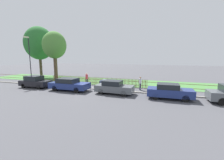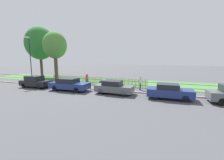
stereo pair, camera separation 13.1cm
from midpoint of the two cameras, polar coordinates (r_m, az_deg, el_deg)
name	(u,v)px [view 1 (the left image)]	position (r m, az deg, el deg)	size (l,w,h in m)	color
ground_plane	(85,89)	(18.41, -10.54, -3.34)	(120.00, 120.00, 0.00)	#4C4C51
kerb_stone	(85,88)	(18.48, -10.40, -3.10)	(42.66, 0.20, 0.12)	#9E998E
grass_strip	(104,81)	(23.80, -3.25, -0.46)	(42.66, 6.51, 0.01)	#477F3D
park_fence	(95,81)	(20.80, -6.68, -0.37)	(42.66, 0.05, 1.07)	brown
parked_car_silver_hatchback	(35,82)	(21.26, -27.38, -0.59)	(3.84, 1.84, 1.47)	black
parked_car_black_saloon	(69,84)	(17.85, -16.22, -1.57)	(4.57, 1.88, 1.41)	navy
parked_car_navy_estate	(114,87)	(15.61, 0.53, -2.73)	(3.96, 1.79, 1.39)	#51565B
parked_car_red_compact	(169,91)	(14.70, 20.77, -3.98)	(4.03, 1.79, 1.40)	navy
covered_motorcycle	(107,82)	(19.15, -2.19, -0.83)	(2.08, 0.77, 1.00)	black
tree_nearest_kerb	(39,43)	(31.86, -26.12, 12.43)	(5.29, 5.29, 9.40)	#473828
tree_behind_motorcycle	(54,46)	(25.98, -21.23, 12.12)	(3.68, 3.68, 7.79)	brown
pedestrian_near_fence	(140,83)	(17.64, 10.49, -0.96)	(0.34, 0.36, 1.55)	#2D3351
pedestrian_by_lamp	(87,78)	(20.96, -9.77, 0.71)	(0.44, 0.44, 1.63)	black
street_lamp	(29,55)	(24.13, -29.19, 8.23)	(0.20, 0.79, 6.57)	black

